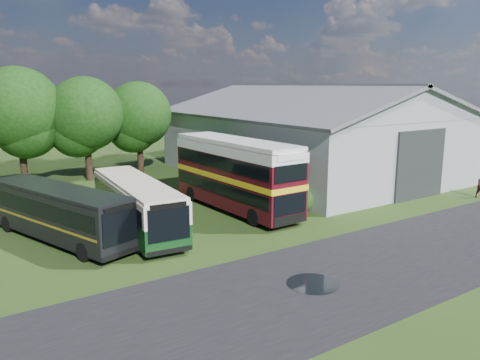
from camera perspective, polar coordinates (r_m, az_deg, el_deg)
ground at (r=23.16m, az=6.58°, el=-9.13°), size 120.00×120.00×0.00m
asphalt_road at (r=23.23m, az=17.20°, el=-9.52°), size 60.00×8.00×0.02m
puddle at (r=20.16m, az=8.84°, el=-12.45°), size 2.20×2.20×0.01m
storage_shed at (r=43.76m, az=8.32°, el=6.25°), size 18.80×24.80×8.15m
tree_mid at (r=41.77m, az=-25.40°, el=7.78°), size 6.80×6.80×9.60m
tree_right_a at (r=41.85m, az=-18.31°, el=7.63°), size 6.26×6.26×8.83m
tree_right_b at (r=44.20m, az=-12.27°, el=7.81°), size 5.98×5.98×8.45m
shrub_front at (r=30.97m, az=7.39°, el=-3.78°), size 1.70×1.70×1.70m
shrub_mid at (r=32.45m, az=5.08°, el=-3.02°), size 1.60×1.60×1.60m
shrub_back at (r=33.98m, az=2.98°, el=-2.31°), size 1.80×1.80×1.80m
bus_green_single at (r=27.00m, az=-12.51°, el=-2.90°), size 3.23×10.59×2.88m
bus_maroon_double at (r=30.56m, az=-0.54°, el=0.60°), size 3.11×10.96×4.68m
bus_dark_single at (r=26.51m, az=-21.17°, el=-3.72°), size 5.56×10.59×2.86m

